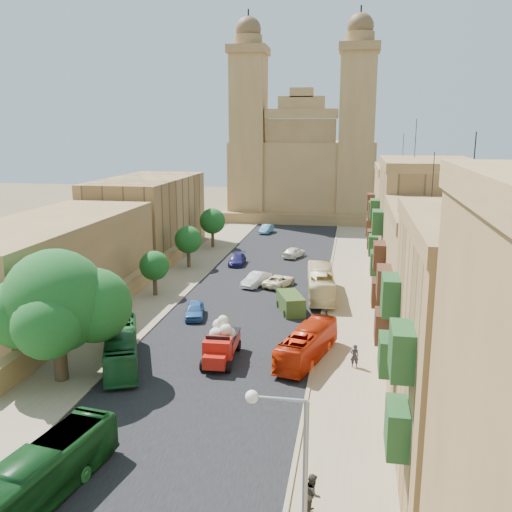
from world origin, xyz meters
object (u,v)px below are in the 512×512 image
(bus_cream_east, at_px, (321,283))
(car_dkblue, at_px, (237,260))
(bus_green_north, at_px, (121,347))
(car_white_a, at_px, (256,279))
(olive_pickup, at_px, (291,303))
(church, at_px, (304,166))
(streetlamp, at_px, (291,477))
(street_tree_d, at_px, (212,221))
(car_blue_b, at_px, (266,229))
(pedestrian_a, at_px, (355,356))
(red_truck, at_px, (221,342))
(car_white_b, at_px, (294,252))
(car_blue_a, at_px, (195,310))
(ficus_tree, at_px, (57,304))
(pedestrian_c, at_px, (326,318))
(bus_red_east, at_px, (307,344))
(car_cream, at_px, (279,281))
(street_tree_c, at_px, (188,240))
(street_tree_a, at_px, (103,302))
(pedestrian_b, at_px, (313,493))
(street_tree_b, at_px, (154,266))
(bus_green_south, at_px, (41,475))

(bus_cream_east, height_order, car_dkblue, bus_cream_east)
(bus_green_north, height_order, car_white_a, bus_green_north)
(olive_pickup, distance_m, bus_green_north, 17.41)
(church, height_order, streetlamp, church)
(street_tree_d, height_order, car_blue_b, street_tree_d)
(bus_green_north, distance_m, pedestrian_a, 16.58)
(red_truck, bearing_deg, car_white_b, 87.20)
(car_dkblue, bearing_deg, car_blue_a, -91.61)
(ficus_tree, height_order, car_white_b, ficus_tree)
(ficus_tree, bearing_deg, pedestrian_c, 38.11)
(bus_green_north, distance_m, bus_red_east, 13.36)
(olive_pickup, distance_m, car_cream, 8.72)
(olive_pickup, height_order, pedestrian_c, olive_pickup)
(street_tree_c, distance_m, bus_cream_east, 19.26)
(ficus_tree, height_order, car_blue_a, ficus_tree)
(church, height_order, olive_pickup, church)
(streetlamp, relative_size, olive_pickup, 1.83)
(church, bearing_deg, car_dkblue, -96.34)
(street_tree_a, height_order, pedestrian_b, street_tree_a)
(street_tree_d, relative_size, bus_cream_east, 0.53)
(street_tree_a, bearing_deg, street_tree_c, 90.00)
(bus_green_north, xyz_separation_m, pedestrian_b, (14.66, -13.81, -0.37))
(street_tree_b, distance_m, pedestrian_a, 24.80)
(red_truck, relative_size, pedestrian_a, 3.22)
(car_blue_b, bearing_deg, car_blue_a, -81.46)
(street_tree_b, xyz_separation_m, car_dkblue, (5.52, 14.30, -2.41))
(street_tree_c, xyz_separation_m, pedestrian_a, (19.92, -26.61, -2.54))
(bus_green_south, height_order, bus_red_east, bus_green_south)
(church, relative_size, pedestrian_c, 22.34)
(streetlamp, distance_m, olive_pickup, 33.39)
(church, relative_size, car_blue_b, 8.87)
(bus_red_east, relative_size, car_white_a, 1.98)
(bus_red_east, xyz_separation_m, pedestrian_c, (1.00, 7.12, -0.38))
(street_tree_a, relative_size, pedestrian_c, 2.73)
(street_tree_d, xyz_separation_m, car_blue_b, (5.80, 12.16, -3.04))
(streetlamp, height_order, car_blue_b, streetlamp)
(ficus_tree, height_order, streetlamp, ficus_tree)
(street_tree_d, bearing_deg, car_white_b, -21.12)
(pedestrian_c, bearing_deg, car_white_b, -157.81)
(streetlamp, relative_size, red_truck, 1.50)
(streetlamp, relative_size, car_cream, 1.82)
(bus_red_east, xyz_separation_m, car_dkblue, (-10.98, 28.14, -0.55))
(street_tree_a, xyz_separation_m, pedestrian_a, (19.92, -2.61, -2.12))
(ficus_tree, xyz_separation_m, car_blue_a, (5.25, 13.96, -4.61))
(street_tree_d, distance_m, car_cream, 22.36)
(ficus_tree, distance_m, pedestrian_a, 20.56)
(church, height_order, ficus_tree, church)
(olive_pickup, xyz_separation_m, pedestrian_a, (5.81, -11.51, 0.02))
(street_tree_c, height_order, car_blue_b, street_tree_c)
(car_white_b, bearing_deg, bus_green_north, 98.66)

